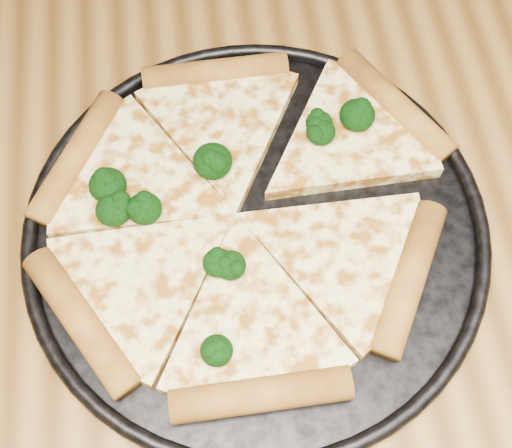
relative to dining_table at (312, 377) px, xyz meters
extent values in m
cube|color=olive|center=(0.00, 0.00, 0.07)|extent=(1.20, 0.90, 0.04)
cylinder|color=black|center=(-0.04, 0.10, 0.09)|extent=(0.36, 0.36, 0.01)
torus|color=black|center=(-0.04, 0.10, 0.10)|extent=(0.37, 0.37, 0.01)
cylinder|color=#B1792C|center=(0.10, 0.20, 0.11)|extent=(0.09, 0.12, 0.02)
cylinder|color=#B1792C|center=(-0.05, 0.26, 0.11)|extent=(0.13, 0.03, 0.02)
cylinder|color=#B1792C|center=(-0.18, 0.18, 0.11)|extent=(0.09, 0.12, 0.02)
cylinder|color=#B1792C|center=(-0.17, 0.04, 0.11)|extent=(0.09, 0.12, 0.02)
cylinder|color=#B1792C|center=(-0.05, -0.03, 0.11)|extent=(0.13, 0.03, 0.02)
cylinder|color=#B1792C|center=(0.07, 0.04, 0.11)|extent=(0.09, 0.12, 0.02)
ellipsoid|color=black|center=(0.03, 0.18, 0.12)|extent=(0.02, 0.02, 0.02)
ellipsoid|color=black|center=(-0.07, 0.07, 0.12)|extent=(0.02, 0.02, 0.02)
ellipsoid|color=black|center=(-0.12, 0.12, 0.12)|extent=(0.03, 0.03, 0.02)
ellipsoid|color=black|center=(-0.15, 0.12, 0.12)|extent=(0.03, 0.03, 0.02)
ellipsoid|color=black|center=(0.06, 0.19, 0.12)|extent=(0.02, 0.02, 0.02)
ellipsoid|color=black|center=(-0.08, 0.00, 0.12)|extent=(0.02, 0.02, 0.02)
ellipsoid|color=black|center=(0.06, 0.19, 0.12)|extent=(0.03, 0.03, 0.02)
ellipsoid|color=black|center=(-0.06, 0.16, 0.12)|extent=(0.03, 0.03, 0.02)
ellipsoid|color=black|center=(-0.06, 0.06, 0.12)|extent=(0.02, 0.02, 0.02)
ellipsoid|color=black|center=(0.03, 0.17, 0.12)|extent=(0.02, 0.02, 0.02)
ellipsoid|color=black|center=(-0.15, 0.15, 0.12)|extent=(0.03, 0.03, 0.02)
camera|label=1|loc=(-0.07, -0.13, 0.59)|focal=47.44mm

